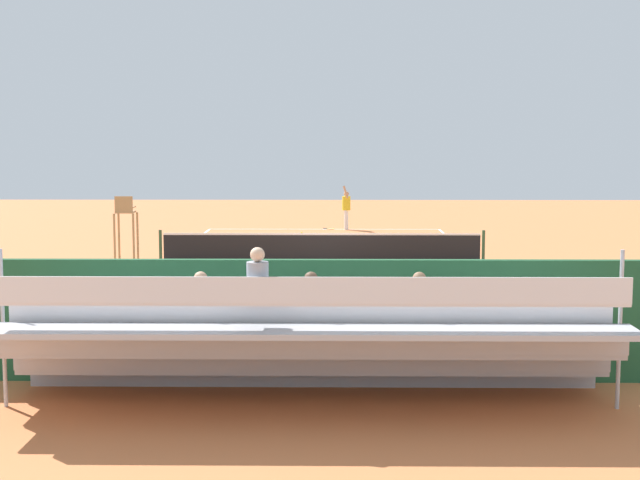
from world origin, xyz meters
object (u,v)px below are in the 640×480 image
(tennis_player, at_px, (346,206))
(courtside_bench, at_px, (451,338))
(tennis_ball_near, at_px, (388,234))
(bleacher_stand, at_px, (311,344))
(tennis_net, at_px, (322,248))
(equipment_bag, at_px, (342,361))
(umpire_chair, at_px, (125,222))
(tennis_racket, at_px, (330,229))
(tennis_ball_far, at_px, (302,232))

(tennis_player, bearing_deg, courtside_bench, 93.32)
(tennis_ball_near, bearing_deg, bleacher_stand, 83.78)
(tennis_net, relative_size, tennis_ball_near, 156.06)
(equipment_bag, bearing_deg, umpire_chair, -63.52)
(umpire_chair, xyz_separation_m, equipment_bag, (-6.69, 13.43, -1.13))
(equipment_bag, xyz_separation_m, tennis_ball_near, (-2.14, -22.08, -0.15))
(tennis_player, xyz_separation_m, tennis_ball_near, (-1.68, 2.12, -0.98))
(bleacher_stand, relative_size, tennis_racket, 16.63)
(bleacher_stand, relative_size, tennis_ball_near, 137.27)
(umpire_chair, height_order, courtside_bench, umpire_chair)
(tennis_player, distance_m, tennis_ball_near, 2.87)
(equipment_bag, relative_size, tennis_player, 0.47)
(tennis_ball_near, distance_m, tennis_ball_far, 3.62)
(bleacher_stand, xyz_separation_m, tennis_racket, (-0.24, -26.43, -0.90))
(tennis_net, distance_m, tennis_ball_far, 9.40)
(bleacher_stand, bearing_deg, tennis_player, -92.06)
(umpire_chair, xyz_separation_m, tennis_ball_near, (-8.83, -8.66, -1.28))
(umpire_chair, bearing_deg, tennis_net, 179.77)
(tennis_racket, bearing_deg, bleacher_stand, 89.48)
(tennis_net, height_order, bleacher_stand, bleacher_stand)
(tennis_racket, bearing_deg, tennis_ball_far, 55.78)
(umpire_chair, distance_m, tennis_player, 12.94)
(umpire_chair, distance_m, equipment_bag, 15.04)
(courtside_bench, height_order, tennis_ball_near, courtside_bench)
(tennis_player, height_order, tennis_ball_far, tennis_player)
(courtside_bench, relative_size, tennis_racket, 3.30)
(umpire_chair, xyz_separation_m, tennis_racket, (-6.45, -11.05, -1.30))
(bleacher_stand, relative_size, tennis_player, 4.70)
(tennis_net, height_order, equipment_bag, tennis_net)
(bleacher_stand, height_order, tennis_ball_near, bleacher_stand)
(umpire_chair, distance_m, courtside_bench, 15.83)
(tennis_ball_far, bearing_deg, courtside_bench, 98.26)
(equipment_bag, bearing_deg, tennis_net, -87.91)
(umpire_chair, bearing_deg, equipment_bag, 116.48)
(bleacher_stand, bearing_deg, umpire_chair, -68.00)
(tennis_net, height_order, tennis_player, tennis_player)
(tennis_ball_far, bearing_deg, umpire_chair, 60.49)
(courtside_bench, bearing_deg, tennis_racket, -85.08)
(tennis_ball_far, bearing_deg, bleacher_stand, 92.19)
(tennis_player, xyz_separation_m, tennis_racket, (0.70, -0.28, -1.00))
(tennis_net, distance_m, bleacher_stand, 15.36)
(tennis_ball_far, bearing_deg, tennis_player, -142.14)
(tennis_ball_far, bearing_deg, tennis_racket, -124.22)
(umpire_chair, relative_size, tennis_racket, 3.93)
(umpire_chair, relative_size, tennis_ball_near, 32.42)
(bleacher_stand, distance_m, tennis_player, 26.17)
(bleacher_stand, height_order, equipment_bag, bleacher_stand)
(bleacher_stand, bearing_deg, tennis_racket, -90.52)
(bleacher_stand, relative_size, umpire_chair, 4.23)
(equipment_bag, height_order, tennis_racket, equipment_bag)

